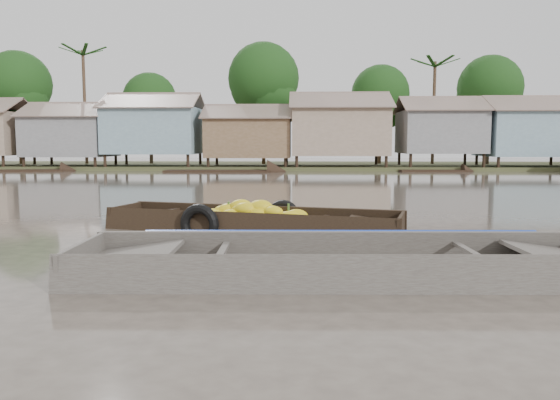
{
  "coord_description": "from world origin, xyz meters",
  "views": [
    {
      "loc": [
        -0.35,
        -8.99,
        1.87
      ],
      "look_at": [
        -0.68,
        1.18,
        0.8
      ],
      "focal_mm": 35.0,
      "sensor_mm": 36.0,
      "label": 1
    }
  ],
  "objects": [
    {
      "name": "ground",
      "position": [
        0.0,
        0.0,
        0.0
      ],
      "size": [
        120.0,
        120.0,
        0.0
      ],
      "primitive_type": "plane",
      "color": "#494038",
      "rests_on": "ground"
    },
    {
      "name": "riverbank",
      "position": [
        3.03,
        31.86,
        3.07
      ],
      "size": [
        120.0,
        12.47,
        10.22
      ],
      "color": "#384723",
      "rests_on": "ground"
    },
    {
      "name": "banana_boat",
      "position": [
        -1.41,
        2.58,
        0.2
      ],
      "size": [
        6.53,
        3.1,
        0.9
      ],
      "rotation": [
        0.0,
        0.0,
        -0.26
      ],
      "color": "black",
      "rests_on": "ground"
    },
    {
      "name": "viewer_boat",
      "position": [
        0.38,
        -1.38,
        0.06
      ],
      "size": [
        7.69,
        2.21,
        0.62
      ],
      "rotation": [
        0.0,
        0.0,
        0.03
      ],
      "color": "#3D3834",
      "rests_on": "ground"
    },
    {
      "name": "distant_boats",
      "position": [
        11.55,
        23.85,
        0.28
      ],
      "size": [
        48.03,
        15.97,
        1.38
      ],
      "color": "black",
      "rests_on": "ground"
    }
  ]
}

